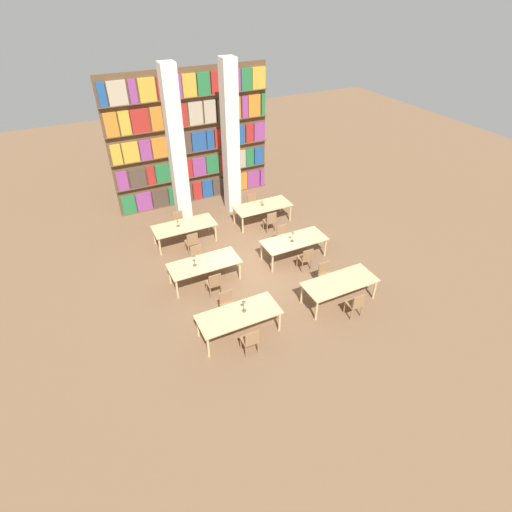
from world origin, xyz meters
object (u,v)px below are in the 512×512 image
Objects in this scene: pillar_center at (230,141)px; chair_4 at (214,283)px; chair_5 at (198,257)px; reading_table_4 at (184,227)px; desk_lamp_3 at (177,218)px; chair_0 at (250,340)px; reading_table_1 at (340,283)px; reading_table_0 at (239,316)px; chair_11 at (253,204)px; chair_2 at (355,304)px; reading_table_3 at (294,242)px; chair_6 at (306,258)px; reading_table_5 at (262,207)px; desk_lamp_2 at (293,235)px; chair_7 at (283,236)px; desk_lamp_4 at (262,199)px; reading_table_2 at (204,264)px; chair_3 at (325,274)px; chair_10 at (270,221)px; desk_lamp_0 at (244,304)px; chair_1 at (228,304)px; desk_lamp_1 at (194,258)px; pillar_left at (176,150)px; chair_9 at (179,222)px; chair_8 at (192,242)px.

pillar_center reaches higher than chair_4.
pillar_center reaches higher than chair_5.
desk_lamp_3 is at bearing 170.65° from reading_table_4.
chair_0 reaches higher than reading_table_1.
reading_table_0 is 6.90m from chair_11.
reading_table_3 is (-0.10, 3.38, 0.21)m from chair_2.
reading_table_5 is at bearing 87.98° from chair_6.
desk_lamp_2 is 3.60m from chair_11.
reading_table_1 is at bearing 133.74° from chair_5.
chair_5 is 1.00× the size of chair_7.
desk_lamp_4 is at bearing 89.56° from chair_2.
desk_lamp_2 reaches higher than reading_table_2.
desk_lamp_4 is (0.14, 1.99, 0.54)m from chair_7.
chair_0 and chair_6 have the same top height.
chair_5 and chair_6 have the same top height.
chair_3 is 1.06m from chair_6.
chair_4 is at bearing -142.14° from chair_10.
desk_lamp_2 is at bearing 45.83° from chair_0.
reading_table_4 is 4.79× the size of desk_lamp_3.
chair_4 is 1.00× the size of chair_5.
desk_lamp_0 is 0.17× the size of reading_table_2.
chair_2 reaches higher than reading_table_4.
chair_5 is 2.12× the size of desk_lamp_2.
chair_1 is 2.12× the size of desk_lamp_2.
chair_3 is at bearing 90.00° from chair_2.
pillar_center is 4.94m from reading_table_3.
desk_lamp_1 reaches higher than reading_table_1.
chair_2 is 5.34m from chair_10.
chair_11 is at bearing 63.76° from chair_0.
chair_4 is at bearing -168.61° from reading_table_3.
desk_lamp_3 is at bearing 91.31° from reading_table_0.
reading_table_0 is at bearing -166.65° from desk_lamp_0.
reading_table_0 is at bearing 88.89° from chair_0.
chair_1 and chair_6 have the same top height.
pillar_left reaches higher than chair_4.
reading_table_4 is at bearing -178.01° from desk_lamp_4.
chair_4 is 1.00× the size of chair_6.
desk_lamp_2 is at bearing 10.95° from chair_4.
chair_0 is 7.00m from desk_lamp_4.
reading_table_1 is 6.18m from reading_table_4.
chair_9 is (-3.04, 3.48, -0.56)m from desk_lamp_2.
chair_11 reaches higher than reading_table_4.
desk_lamp_3 is at bearing 84.78° from desk_lamp_1.
chair_1 is at bearing -127.16° from desk_lamp_4.
pillar_left is 2.61× the size of reading_table_3.
chair_8 is at bearing -164.88° from desk_lamp_4.
chair_10 is at bearing -93.67° from reading_table_5.
pillar_center is 5.72m from chair_6.
pillar_left is 4.31m from chair_5.
reading_table_4 is (-3.17, 2.65, 0.00)m from reading_table_3.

